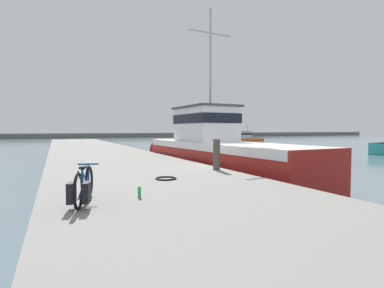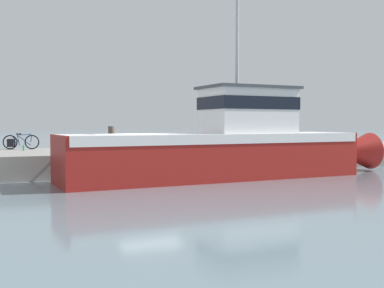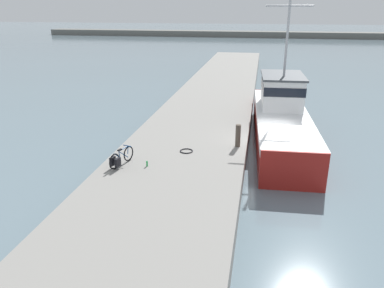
{
  "view_description": "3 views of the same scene",
  "coord_description": "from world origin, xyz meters",
  "px_view_note": "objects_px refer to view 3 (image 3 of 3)",
  "views": [
    {
      "loc": [
        -7.19,
        -10.85,
        2.52
      ],
      "look_at": [
        -1.73,
        1.05,
        1.89
      ],
      "focal_mm": 28.0,
      "sensor_mm": 36.0,
      "label": 1
    },
    {
      "loc": [
        18.44,
        -5.94,
        2.29
      ],
      "look_at": [
        -0.27,
        2.09,
        1.41
      ],
      "focal_mm": 45.0,
      "sensor_mm": 36.0,
      "label": 2
    },
    {
      "loc": [
        -0.69,
        -19.1,
        7.78
      ],
      "look_at": [
        -4.04,
        -1.08,
        0.98
      ],
      "focal_mm": 35.0,
      "sensor_mm": 36.0,
      "label": 3
    }
  ],
  "objects_px": {
    "bicycle_touring": "(120,158)",
    "mooring_post": "(238,136)",
    "water_bottle_on_curb": "(147,164)",
    "fishing_boat_main": "(281,117)"
  },
  "relations": [
    {
      "from": "bicycle_touring",
      "to": "mooring_post",
      "type": "height_order",
      "value": "mooring_post"
    },
    {
      "from": "bicycle_touring",
      "to": "water_bottle_on_curb",
      "type": "bearing_deg",
      "value": 24.68
    },
    {
      "from": "mooring_post",
      "to": "water_bottle_on_curb",
      "type": "relative_size",
      "value": 4.69
    },
    {
      "from": "bicycle_touring",
      "to": "fishing_boat_main",
      "type": "bearing_deg",
      "value": 63.75
    },
    {
      "from": "bicycle_touring",
      "to": "mooring_post",
      "type": "bearing_deg",
      "value": 50.81
    },
    {
      "from": "bicycle_touring",
      "to": "mooring_post",
      "type": "distance_m",
      "value": 6.11
    },
    {
      "from": "mooring_post",
      "to": "bicycle_touring",
      "type": "bearing_deg",
      "value": -145.45
    },
    {
      "from": "bicycle_touring",
      "to": "water_bottle_on_curb",
      "type": "xyz_separation_m",
      "value": [
        1.21,
        0.18,
        -0.23
      ]
    },
    {
      "from": "fishing_boat_main",
      "to": "water_bottle_on_curb",
      "type": "distance_m",
      "value": 9.94
    },
    {
      "from": "fishing_boat_main",
      "to": "mooring_post",
      "type": "relative_size",
      "value": 12.99
    }
  ]
}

